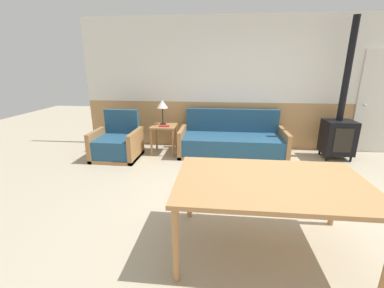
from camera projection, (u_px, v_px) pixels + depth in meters
name	position (u px, v px, depth m)	size (l,w,h in m)	color
ground_plane	(272.00, 211.00, 3.20)	(16.00, 16.00, 0.00)	#B2A58C
wall_back	(254.00, 85.00, 5.31)	(7.20, 0.06, 2.70)	tan
couch	(232.00, 143.00, 5.16)	(2.08, 0.89, 0.87)	#9E7042
armchair	(117.00, 145.00, 4.98)	(0.84, 0.80, 0.90)	#9E7042
side_table	(164.00, 131.00, 5.21)	(0.49, 0.49, 0.58)	#9E7042
table_lamp	(162.00, 105.00, 5.15)	(0.23, 0.23, 0.50)	black
book_stack	(164.00, 126.00, 5.09)	(0.21, 0.14, 0.02)	#B22823
dining_table	(271.00, 187.00, 2.35)	(1.74, 1.08, 0.73)	#B27F4C
wood_stove	(339.00, 129.00, 4.87)	(0.53, 0.48, 2.56)	black
entry_door	(382.00, 103.00, 5.10)	(0.94, 0.09, 2.04)	silver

